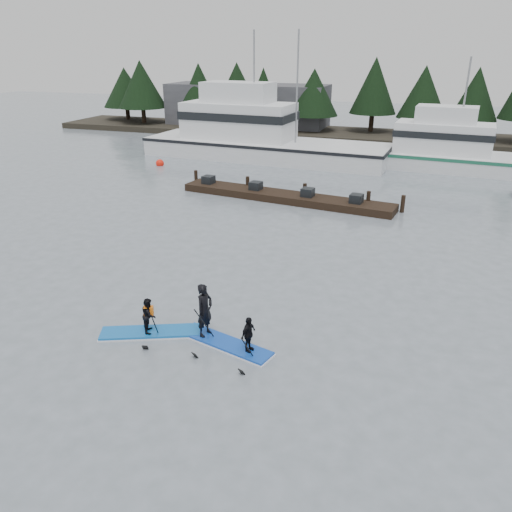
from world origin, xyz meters
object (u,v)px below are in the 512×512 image
(floating_dock, at_px, (285,197))
(paddleboard_solo, at_px, (150,323))
(paddleboard_duo, at_px, (220,325))
(fishing_boat_medium, at_px, (460,161))
(fishing_boat_large, at_px, (258,147))

(floating_dock, relative_size, paddleboard_solo, 4.11)
(paddleboard_duo, bearing_deg, fishing_boat_medium, 89.61)
(fishing_boat_medium, xyz_separation_m, floating_dock, (-10.47, -12.47, -0.44))
(fishing_boat_medium, xyz_separation_m, paddleboard_solo, (-10.40, -28.94, -0.27))
(fishing_boat_large, relative_size, paddleboard_duo, 6.32)
(floating_dock, bearing_deg, paddleboard_solo, -82.01)
(fishing_boat_medium, bearing_deg, floating_dock, -125.42)
(paddleboard_solo, bearing_deg, fishing_boat_large, 78.57)
(fishing_boat_large, xyz_separation_m, fishing_boat_medium, (16.19, 0.60, -0.22))
(fishing_boat_large, distance_m, floating_dock, 13.18)
(paddleboard_solo, xyz_separation_m, paddleboard_duo, (2.39, 0.24, 0.28))
(fishing_boat_medium, relative_size, paddleboard_solo, 4.85)
(fishing_boat_large, relative_size, fishing_boat_medium, 1.31)
(fishing_boat_large, xyz_separation_m, paddleboard_duo, (8.18, -28.10, -0.21))
(fishing_boat_large, xyz_separation_m, floating_dock, (5.71, -11.86, -0.66))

